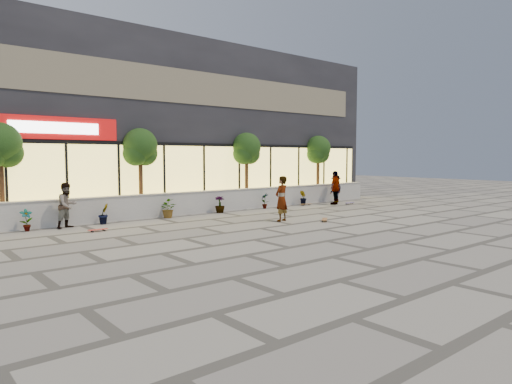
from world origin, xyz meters
TOP-DOWN VIEW (x-y plane):
  - ground at (0.00, 0.00)m, footprint 80.00×80.00m
  - planter_wall at (0.00, 7.00)m, footprint 22.00×0.42m
  - retail_building at (-0.00, 12.49)m, footprint 24.00×9.17m
  - shrub_a at (-8.50, 6.45)m, footprint 0.43×0.29m
  - shrub_b at (-5.70, 6.45)m, footprint 0.57×0.57m
  - shrub_c at (-2.90, 6.45)m, footprint 0.68×0.77m
  - shrub_d at (-0.10, 6.45)m, footprint 0.64×0.64m
  - shrub_e at (2.70, 6.45)m, footprint 0.46×0.35m
  - shrub_f at (5.50, 6.45)m, footprint 0.55×0.57m
  - tree_west at (-9.00, 7.70)m, footprint 1.60×1.50m
  - tree_midwest at (-3.50, 7.70)m, footprint 1.60×1.50m
  - tree_mideast at (2.50, 7.70)m, footprint 1.60×1.50m
  - tree_east at (8.00, 7.70)m, footprint 1.60×1.50m
  - skater_center at (0.26, 2.54)m, footprint 0.77×0.60m
  - skater_left at (-7.12, 6.30)m, footprint 1.02×0.93m
  - skater_right_near at (7.00, 5.46)m, footprint 1.18×0.76m
  - skater_right_far at (8.03, 6.30)m, footprint 1.11×0.76m
  - skateboard_center at (1.63, 1.40)m, footprint 0.75×0.67m
  - skateboard_left at (-6.55, 4.79)m, footprint 0.71×0.21m
  - skateboard_right_near at (5.45, 6.20)m, footprint 0.75×0.30m
  - skateboard_right_far at (7.81, 5.11)m, footprint 0.72×0.26m

SIDE VIEW (x-z plane):
  - ground at x=0.00m, z-range 0.00..0.00m
  - skateboard_left at x=-6.55m, z-range 0.03..0.11m
  - skateboard_right_far at x=7.81m, z-range 0.03..0.11m
  - skateboard_right_near at x=5.45m, z-range 0.03..0.12m
  - skateboard_center at x=1.63m, z-range 0.03..0.13m
  - shrub_a at x=-8.50m, z-range 0.00..0.81m
  - shrub_b at x=-5.70m, z-range 0.00..0.81m
  - shrub_c at x=-2.90m, z-range 0.00..0.81m
  - shrub_d at x=-0.10m, z-range 0.00..0.81m
  - shrub_e at x=2.70m, z-range 0.00..0.81m
  - shrub_f at x=5.50m, z-range 0.00..0.81m
  - planter_wall at x=0.00m, z-range 0.00..1.04m
  - skater_right_far at x=8.03m, z-range 0.00..1.59m
  - skater_left at x=-7.12m, z-range 0.00..1.70m
  - skater_center at x=0.26m, z-range 0.00..1.87m
  - skater_right_near at x=7.00m, z-range 0.00..1.87m
  - tree_west at x=-9.00m, z-range 1.03..4.94m
  - tree_midwest at x=-3.50m, z-range 1.03..4.94m
  - tree_mideast at x=2.50m, z-range 1.03..4.94m
  - tree_east at x=8.00m, z-range 1.03..4.94m
  - retail_building at x=0.00m, z-range 0.00..8.50m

